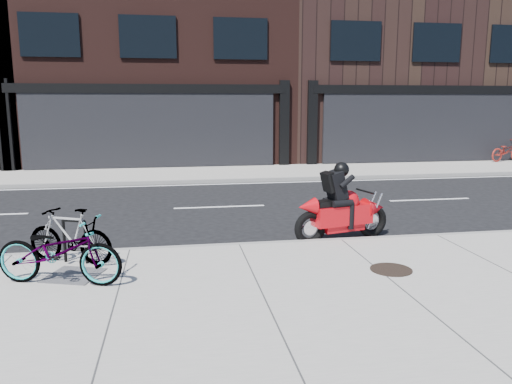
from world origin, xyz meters
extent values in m
plane|color=black|center=(0.00, 0.00, 0.00)|extent=(120.00, 120.00, 0.00)
cube|color=gray|center=(0.00, -5.00, 0.07)|extent=(60.00, 6.00, 0.13)
cube|color=gray|center=(0.00, 7.75, 0.07)|extent=(60.00, 3.50, 0.13)
cube|color=black|center=(-2.00, 14.50, 7.25)|extent=(12.00, 10.00, 14.50)
cube|color=black|center=(10.00, 14.50, 6.25)|extent=(12.00, 10.00, 12.50)
cylinder|color=black|center=(-2.99, -2.53, 0.49)|extent=(0.05, 0.05, 0.71)
cylinder|color=black|center=(-2.63, -2.67, 0.49)|extent=(0.05, 0.05, 0.71)
cylinder|color=black|center=(-2.81, -2.60, 0.84)|extent=(0.38, 0.19, 0.05)
imported|color=gray|center=(-2.85, -3.57, 0.63)|extent=(2.00, 1.15, 0.99)
imported|color=gray|center=(-2.89, -2.60, 0.60)|extent=(1.59, 1.05, 0.93)
torus|color=black|center=(2.85, -1.42, 0.33)|extent=(0.70, 0.30, 0.68)
torus|color=black|center=(1.43, -1.77, 0.33)|extent=(0.70, 0.30, 0.68)
cube|color=#B9080F|center=(2.13, -1.60, 0.54)|extent=(1.30, 0.68, 0.39)
cone|color=#B9080F|center=(2.89, -1.41, 0.60)|extent=(0.56, 0.55, 0.45)
sphere|color=#B9080F|center=(2.28, -1.56, 0.80)|extent=(0.41, 0.41, 0.41)
cube|color=black|center=(1.83, -1.67, 0.78)|extent=(0.62, 0.42, 0.12)
cylinder|color=silver|center=(1.53, -1.56, 0.31)|extent=(0.57, 0.23, 0.09)
cube|color=black|center=(1.97, -1.64, 1.13)|extent=(0.48, 0.46, 0.61)
cube|color=black|center=(1.81, -1.68, 1.22)|extent=(0.31, 0.36, 0.42)
sphere|color=black|center=(2.09, -1.61, 1.44)|extent=(0.30, 0.30, 0.30)
imported|color=maroon|center=(13.40, 8.97, 0.60)|extent=(1.91, 1.08, 0.95)
cylinder|color=black|center=(2.19, -3.81, 0.14)|extent=(0.77, 0.77, 0.02)
cube|color=#505153|center=(-2.74, -3.25, 0.14)|extent=(0.95, 0.95, 0.02)
camera|label=1|loc=(-1.17, -10.92, 2.78)|focal=35.00mm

